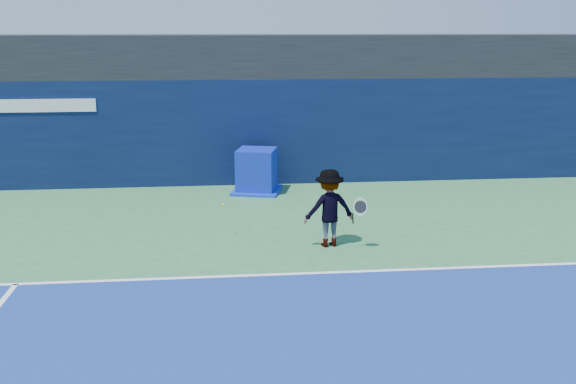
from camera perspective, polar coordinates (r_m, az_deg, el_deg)
ground at (r=9.21m, az=2.91°, el=-14.21°), size 80.00×80.00×0.00m
baseline at (r=11.90m, az=0.77°, el=-7.28°), size 24.00×0.10×0.01m
stadium_band at (r=19.54m, az=-2.03°, el=12.05°), size 36.00×3.00×1.20m
back_wall_assembly at (r=18.76m, az=-1.78°, el=5.51°), size 36.00×1.03×3.00m
equipment_cart at (r=17.61m, az=-2.80°, el=1.74°), size 1.51×1.51×1.20m
tennis_player at (r=13.20m, az=3.68°, el=-1.43°), size 1.30×0.77×1.62m
tennis_ball at (r=13.82m, az=-5.79°, el=-1.14°), size 0.06×0.06×0.06m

